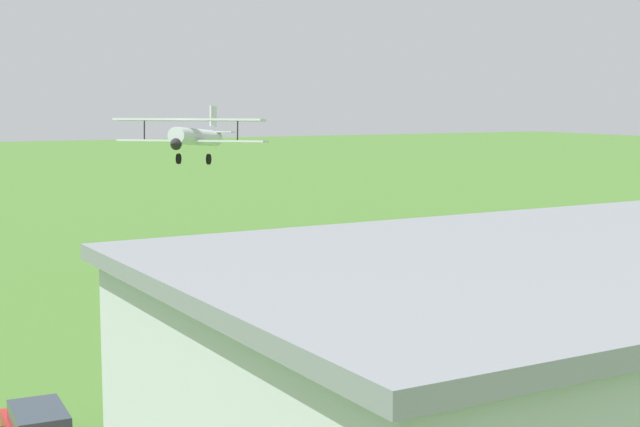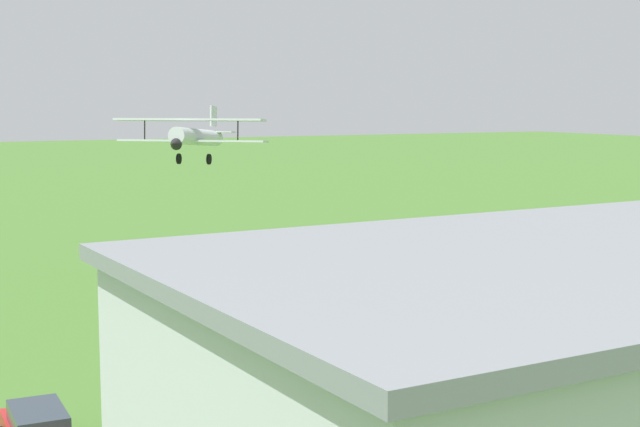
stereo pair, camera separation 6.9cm
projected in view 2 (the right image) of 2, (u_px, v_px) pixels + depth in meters
ground_plane at (213, 265)px, 61.34m from camera, size 400.00×400.00×0.00m
biplane at (195, 135)px, 55.69m from camera, size 8.13×8.07×3.49m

